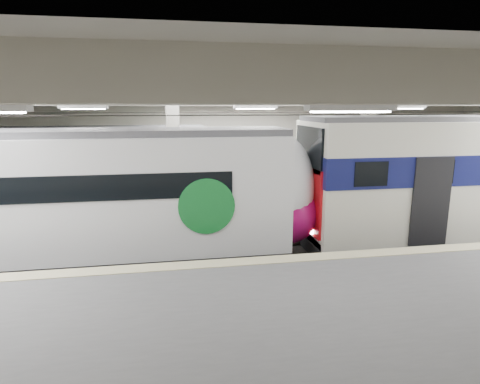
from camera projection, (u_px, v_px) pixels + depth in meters
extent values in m
cube|color=black|center=(266.00, 255.00, 13.79)|extent=(36.00, 24.00, 0.10)
cube|color=silver|center=(269.00, 88.00, 12.62)|extent=(36.00, 24.00, 0.20)
cube|color=beige|center=(226.00, 146.00, 22.84)|extent=(30.00, 0.10, 5.50)
cube|color=#5A5A5C|center=(349.00, 351.00, 7.40)|extent=(30.00, 7.00, 1.10)
cube|color=beige|center=(296.00, 258.00, 10.42)|extent=(30.00, 0.50, 0.02)
cube|color=beige|center=(174.00, 165.00, 15.60)|extent=(0.50, 0.50, 5.50)
cube|color=beige|center=(366.00, 160.00, 16.93)|extent=(0.50, 0.50, 5.50)
cube|color=beige|center=(269.00, 97.00, 12.68)|extent=(30.00, 18.00, 0.50)
cube|color=#59544C|center=(266.00, 252.00, 13.77)|extent=(30.00, 1.52, 0.16)
cube|color=#59544C|center=(239.00, 211.00, 19.06)|extent=(30.00, 1.52, 0.16)
cylinder|color=black|center=(268.00, 115.00, 12.80)|extent=(30.00, 0.03, 0.03)
cylinder|color=black|center=(239.00, 112.00, 18.09)|extent=(30.00, 0.03, 0.03)
cube|color=white|center=(286.00, 108.00, 10.82)|extent=(26.00, 8.40, 0.12)
cube|color=white|center=(94.00, 195.00, 12.38)|extent=(12.00, 2.68, 3.60)
ellipsoid|color=white|center=(282.00, 188.00, 13.38)|extent=(2.12, 2.62, 3.53)
ellipsoid|color=#A80E5C|center=(285.00, 211.00, 13.57)|extent=(2.25, 2.68, 2.16)
cylinder|color=#167C30|center=(207.00, 206.00, 11.66)|extent=(1.66, 0.06, 1.66)
cube|color=#4C4C51|center=(89.00, 133.00, 11.98)|extent=(12.00, 2.20, 0.20)
cube|color=black|center=(99.00, 254.00, 12.79)|extent=(12.00, 1.87, 0.70)
cube|color=red|center=(307.00, 198.00, 13.61)|extent=(0.08, 2.61, 2.19)
cube|color=black|center=(309.00, 148.00, 13.26)|extent=(0.08, 2.46, 1.44)
cube|color=white|center=(57.00, 171.00, 17.28)|extent=(12.80, 2.95, 3.45)
cube|color=#167C30|center=(56.00, 161.00, 17.19)|extent=(12.84, 3.01, 0.73)
cube|color=#4C4C51|center=(53.00, 129.00, 16.90)|extent=(12.78, 2.50, 0.16)
cube|color=black|center=(61.00, 214.00, 17.68)|extent=(12.79, 2.68, 0.60)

